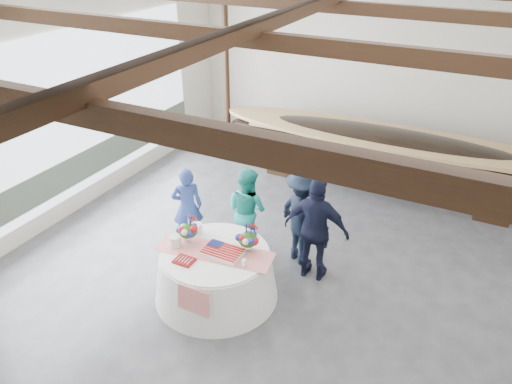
% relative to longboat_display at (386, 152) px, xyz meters
% --- Properties ---
extents(floor, '(10.00, 12.00, 0.01)m').
position_rel_longboat_display_xyz_m(floor, '(-0.45, -4.29, -0.92)').
color(floor, '#3D3D42').
rests_on(floor, ground).
extents(wall_back, '(10.00, 0.02, 4.50)m').
position_rel_longboat_display_xyz_m(wall_back, '(-0.45, 1.71, 1.33)').
color(wall_back, silver).
rests_on(wall_back, ground).
extents(wall_left, '(0.02, 12.00, 4.50)m').
position_rel_longboat_display_xyz_m(wall_left, '(-5.45, -4.29, 1.33)').
color(wall_left, silver).
rests_on(wall_left, ground).
extents(ceiling, '(10.00, 12.00, 0.01)m').
position_rel_longboat_display_xyz_m(ceiling, '(-0.45, -4.29, 3.58)').
color(ceiling, white).
rests_on(ceiling, wall_back).
extents(pavilion_structure, '(9.80, 11.76, 4.50)m').
position_rel_longboat_display_xyz_m(pavilion_structure, '(-0.45, -3.54, 3.08)').
color(pavilion_structure, black).
rests_on(pavilion_structure, ground).
extents(open_bay, '(0.03, 7.00, 3.20)m').
position_rel_longboat_display_xyz_m(open_bay, '(-5.39, -3.29, 0.90)').
color(open_bay, silver).
rests_on(open_bay, ground).
extents(longboat_display, '(7.72, 1.54, 1.45)m').
position_rel_longboat_display_xyz_m(longboat_display, '(0.00, 0.00, 0.00)').
color(longboat_display, black).
rests_on(longboat_display, ground).
extents(banquet_table, '(1.98, 1.98, 0.85)m').
position_rel_longboat_display_xyz_m(banquet_table, '(-1.45, -4.75, -0.50)').
color(banquet_table, white).
rests_on(banquet_table, ground).
extents(tabletop_items, '(1.89, 0.96, 0.40)m').
position_rel_longboat_display_xyz_m(tabletop_items, '(-1.52, -4.64, 0.07)').
color(tabletop_items, red).
rests_on(tabletop_items, banquet_table).
extents(guest_woman_blue, '(0.67, 0.64, 1.54)m').
position_rel_longboat_display_xyz_m(guest_woman_blue, '(-2.68, -3.68, -0.16)').
color(guest_woman_blue, navy).
rests_on(guest_woman_blue, ground).
extents(guest_woman_teal, '(0.92, 0.79, 1.64)m').
position_rel_longboat_display_xyz_m(guest_woman_teal, '(-1.62, -3.37, -0.11)').
color(guest_woman_teal, teal).
rests_on(guest_woman_teal, ground).
extents(guest_man_left, '(1.35, 1.18, 1.82)m').
position_rel_longboat_display_xyz_m(guest_man_left, '(-0.59, -3.23, -0.02)').
color(guest_man_left, black).
rests_on(guest_man_left, ground).
extents(guest_man_right, '(1.11, 0.49, 1.86)m').
position_rel_longboat_display_xyz_m(guest_man_right, '(-0.24, -3.57, 0.01)').
color(guest_man_right, black).
rests_on(guest_man_right, ground).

